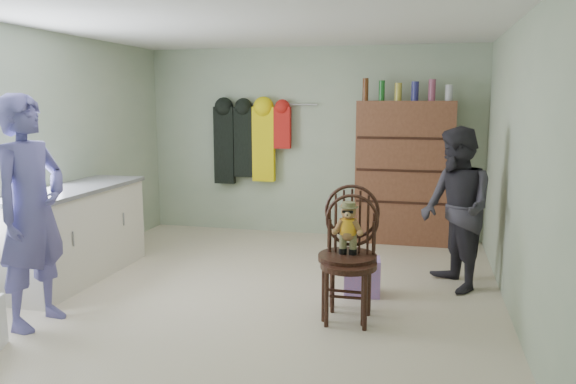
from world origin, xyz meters
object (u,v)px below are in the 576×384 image
(chair_front, at_px, (349,241))
(dresser, at_px, (404,172))
(chair_far, at_px, (350,254))
(counter, at_px, (74,233))

(chair_front, bearing_deg, dresser, 84.42)
(chair_front, relative_size, chair_far, 1.06)
(chair_front, xyz_separation_m, chair_far, (0.02, -0.10, -0.08))
(chair_front, distance_m, chair_far, 0.13)
(counter, relative_size, chair_front, 1.69)
(counter, xyz_separation_m, chair_front, (2.85, -0.32, 0.17))
(counter, distance_m, chair_far, 2.91)
(chair_front, distance_m, dresser, 2.65)
(counter, height_order, dresser, dresser)
(chair_far, bearing_deg, dresser, 82.62)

